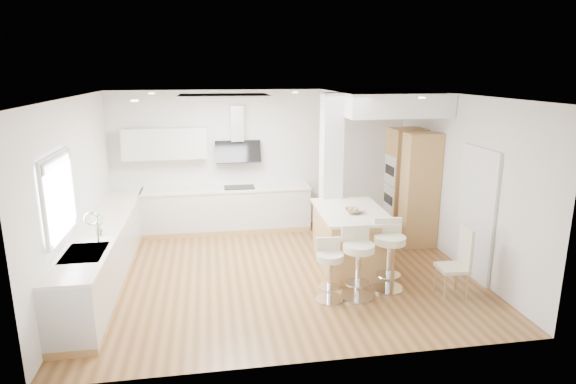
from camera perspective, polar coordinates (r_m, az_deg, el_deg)
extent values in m
plane|color=olive|center=(7.89, -0.89, -9.47)|extent=(6.00, 6.00, 0.00)
cube|color=white|center=(7.89, -0.89, -9.47)|extent=(6.00, 5.00, 0.02)
cube|color=silver|center=(9.86, -3.07, 3.88)|extent=(6.00, 0.04, 2.80)
cube|color=silver|center=(7.61, -23.87, -0.47)|extent=(0.04, 5.00, 2.80)
cube|color=silver|center=(8.40, 19.75, 1.22)|extent=(0.04, 5.00, 2.80)
cube|color=silver|center=(7.76, -7.61, 11.19)|extent=(1.40, 0.95, 0.05)
cube|color=white|center=(7.76, -7.61, 11.07)|extent=(1.25, 0.80, 0.03)
cylinder|color=silver|center=(8.70, -15.89, 11.17)|extent=(0.10, 0.10, 0.02)
cylinder|color=silver|center=(6.72, -17.72, 10.27)|extent=(0.10, 0.10, 0.02)
cylinder|color=silver|center=(8.79, 0.85, 11.72)|extent=(0.10, 0.10, 0.02)
cylinder|color=silver|center=(8.71, 11.42, 11.43)|extent=(0.10, 0.10, 0.02)
cylinder|color=silver|center=(7.32, 15.59, 10.70)|extent=(0.10, 0.10, 0.02)
cube|color=white|center=(6.70, -25.59, -0.32)|extent=(0.03, 1.15, 0.95)
cube|color=silver|center=(6.60, -25.97, 3.92)|extent=(0.04, 1.28, 0.06)
cube|color=silver|center=(6.83, -25.05, -4.42)|extent=(0.04, 1.28, 0.06)
cube|color=silver|center=(6.14, -27.01, -1.74)|extent=(0.04, 0.06, 0.95)
cube|color=silver|center=(7.27, -24.23, 0.88)|extent=(0.04, 0.06, 0.95)
cube|color=#94979B|center=(6.61, -25.78, 3.29)|extent=(0.03, 1.18, 0.14)
cube|color=#3E3931|center=(7.99, 21.46, -2.55)|extent=(0.02, 0.90, 2.00)
cube|color=silver|center=(7.99, 21.37, -2.56)|extent=(0.05, 1.00, 2.10)
cube|color=tan|center=(8.20, -20.44, -9.11)|extent=(0.60, 4.50, 0.10)
cube|color=beige|center=(8.04, -20.71, -6.29)|extent=(0.60, 4.50, 0.76)
cube|color=silver|center=(7.92, -20.96, -3.57)|extent=(0.63, 4.50, 0.04)
cube|color=silver|center=(6.76, -22.99, -6.70)|extent=(0.50, 0.75, 0.02)
cube|color=silver|center=(6.61, -23.30, -7.65)|extent=(0.40, 0.34, 0.10)
cube|color=silver|center=(6.94, -22.62, -6.56)|extent=(0.40, 0.34, 0.10)
cylinder|color=silver|center=(6.95, -21.63, -4.34)|extent=(0.02, 0.02, 0.36)
torus|color=silver|center=(6.91, -22.33, -2.94)|extent=(0.18, 0.02, 0.18)
imported|color=#548E48|center=(7.29, -21.60, -3.60)|extent=(0.17, 0.12, 0.33)
cube|color=tan|center=(9.86, -7.12, -4.32)|extent=(3.30, 0.60, 0.10)
cube|color=beige|center=(9.73, -7.20, -1.92)|extent=(3.30, 0.60, 0.76)
cube|color=silver|center=(9.63, -7.27, 0.36)|extent=(3.33, 0.63, 0.04)
cube|color=black|center=(9.63, -5.79, 0.57)|extent=(0.60, 0.40, 0.01)
cube|color=beige|center=(9.61, -14.38, 5.60)|extent=(1.60, 0.34, 0.60)
cube|color=silver|center=(9.61, -6.06, 8.07)|extent=(0.25, 0.18, 0.70)
cube|color=black|center=(9.61, -5.94, 4.76)|extent=(0.90, 0.26, 0.44)
cube|color=silver|center=(8.55, 5.11, 2.23)|extent=(0.35, 0.35, 2.80)
cube|color=white|center=(9.13, 11.07, 10.40)|extent=(1.78, 2.20, 0.40)
cube|color=tan|center=(9.65, 13.66, 1.14)|extent=(0.62, 0.62, 2.10)
cube|color=tan|center=(9.03, 15.36, 0.14)|extent=(0.62, 0.40, 2.10)
cube|color=silver|center=(9.48, 12.02, 2.55)|extent=(0.02, 0.55, 0.55)
cube|color=silver|center=(9.62, 11.84, -0.83)|extent=(0.02, 0.55, 0.55)
cube|color=black|center=(9.48, 11.96, 2.55)|extent=(0.01, 0.45, 0.18)
cube|color=black|center=(9.61, 11.79, -0.83)|extent=(0.01, 0.45, 0.18)
cube|color=tan|center=(8.00, 7.39, -5.64)|extent=(1.03, 1.55, 0.93)
cube|color=silver|center=(7.85, 7.51, -2.28)|extent=(1.12, 1.64, 0.04)
imported|color=gray|center=(7.69, 7.83, -2.22)|extent=(0.29, 0.29, 0.07)
sphere|color=orange|center=(7.70, 8.14, -2.19)|extent=(0.08, 0.08, 0.08)
sphere|color=orange|center=(7.69, 7.47, -2.17)|extent=(0.08, 0.08, 0.08)
sphere|color=olive|center=(7.64, 7.91, -2.29)|extent=(0.08, 0.08, 0.08)
cylinder|color=silver|center=(7.03, 4.88, -12.54)|extent=(0.42, 0.42, 0.03)
cylinder|color=silver|center=(6.90, 4.94, -10.27)|extent=(0.07, 0.07, 0.59)
cylinder|color=silver|center=(6.95, 4.92, -11.16)|extent=(0.32, 0.32, 0.01)
cylinder|color=beige|center=(6.76, 5.00, -7.68)|extent=(0.40, 0.40, 0.09)
cube|color=beige|center=(6.85, 4.77, -6.17)|extent=(0.35, 0.06, 0.20)
cylinder|color=silver|center=(7.14, 8.16, -12.18)|extent=(0.48, 0.48, 0.03)
cylinder|color=silver|center=(6.98, 8.27, -9.57)|extent=(0.08, 0.08, 0.69)
cylinder|color=silver|center=(7.04, 8.23, -10.60)|extent=(0.37, 0.37, 0.02)
cylinder|color=beige|center=(6.84, 8.39, -6.55)|extent=(0.45, 0.45, 0.11)
cube|color=beige|center=(6.93, 7.98, -4.84)|extent=(0.40, 0.06, 0.23)
cylinder|color=silver|center=(7.47, 11.68, -11.09)|extent=(0.53, 0.53, 0.03)
cylinder|color=silver|center=(7.32, 11.83, -8.52)|extent=(0.08, 0.08, 0.70)
cylinder|color=silver|center=(7.38, 11.77, -9.53)|extent=(0.41, 0.41, 0.02)
cylinder|color=beige|center=(7.18, 11.99, -5.57)|extent=(0.51, 0.51, 0.11)
cube|color=beige|center=(7.28, 11.73, -3.91)|extent=(0.41, 0.10, 0.24)
cube|color=beige|center=(7.37, 18.88, -8.53)|extent=(0.42, 0.42, 0.05)
cube|color=beige|center=(7.34, 20.33, -6.29)|extent=(0.06, 0.37, 0.64)
cylinder|color=tan|center=(7.26, 18.11, -10.73)|extent=(0.03, 0.03, 0.39)
cylinder|color=tan|center=(7.52, 17.11, -9.74)|extent=(0.03, 0.03, 0.39)
cylinder|color=tan|center=(7.39, 20.40, -10.47)|extent=(0.03, 0.03, 0.39)
cylinder|color=tan|center=(7.65, 19.34, -9.51)|extent=(0.03, 0.03, 0.39)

